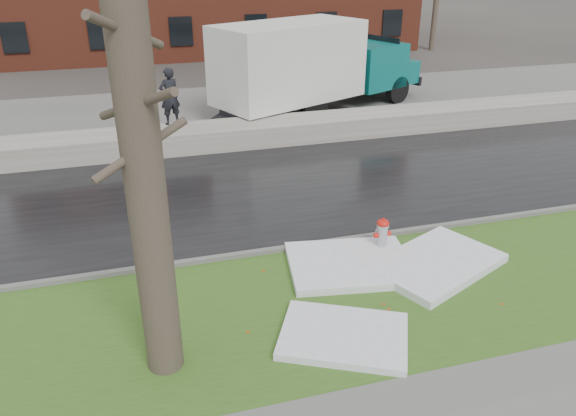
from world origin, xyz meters
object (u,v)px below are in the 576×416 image
object	(u,v)px
fire_hydrant	(382,234)
tree	(142,155)
worker	(170,96)
box_truck	(311,66)

from	to	relation	value
fire_hydrant	tree	xyz separation A→B (m)	(-5.02, -2.48, 3.24)
tree	worker	bearing A→B (deg)	83.71
fire_hydrant	box_truck	distance (m)	11.56
tree	worker	size ratio (longest dim) A/B	3.81
tree	box_truck	xyz separation A→B (m)	(7.04, 13.76, -1.76)
tree	box_truck	size ratio (longest dim) A/B	0.67
tree	box_truck	distance (m)	15.56
worker	tree	bearing A→B (deg)	65.48
fire_hydrant	box_truck	size ratio (longest dim) A/B	0.08
tree	fire_hydrant	bearing A→B (deg)	26.27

